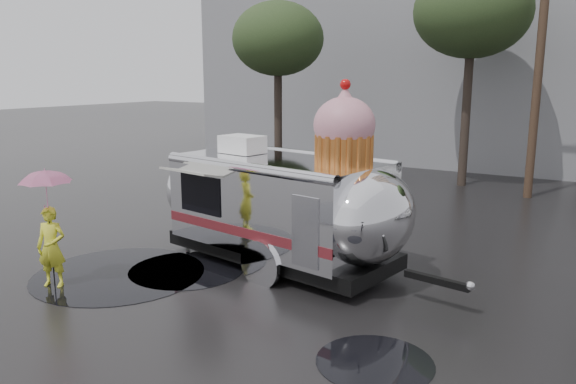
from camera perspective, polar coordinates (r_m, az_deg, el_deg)
The scene contains 10 objects.
ground at distance 9.23m, azimuth -7.53°, elevation -14.87°, with size 120.00×120.00×0.00m, color black.
puddles at distance 10.21m, azimuth -18.09°, elevation -12.65°, with size 11.48×8.60×0.01m.
grey_building at distance 31.84m, azimuth 14.89°, elevation 15.72°, with size 22.00×12.00×13.00m, color slate.
utility_pole at distance 20.57m, azimuth 24.19°, elevation 12.18°, with size 1.60×0.28×9.00m.
tree_left at distance 22.96m, azimuth -1.04°, elevation 15.21°, with size 3.64×3.64×6.95m.
tree_mid at distance 22.12m, azimuth 18.23°, elevation 16.99°, with size 4.20×4.20×8.03m.
barricade_row at distance 19.92m, azimuth -2.12°, elevation 1.38°, with size 4.30×0.80×1.00m.
airstream_trailer at distance 12.16m, azimuth -0.48°, elevation -0.90°, with size 7.61×3.31×4.14m.
person_left at distance 12.04m, azimuth -22.90°, elevation -5.18°, with size 0.58×0.39×1.61m, color yellow.
umbrella_pink at distance 11.77m, azimuth -23.35°, elevation 0.22°, with size 1.21×1.21×2.38m.
Camera 1 is at (5.24, -6.38, 4.14)m, focal length 35.00 mm.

